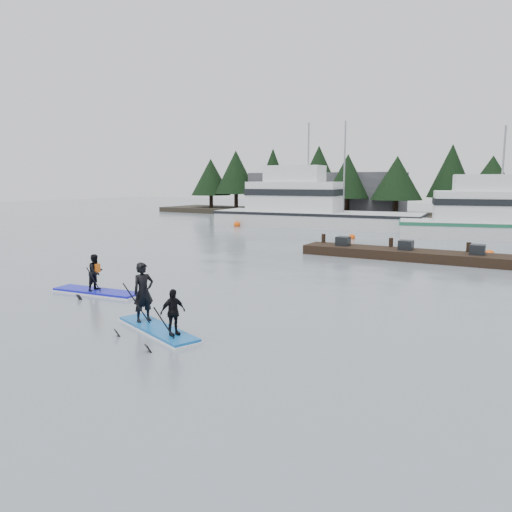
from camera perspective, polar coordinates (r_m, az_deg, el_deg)
The scene contains 12 objects.
ground at distance 15.95m, azimuth -11.56°, elevation -6.70°, with size 160.00×160.00×0.00m, color gray.
far_shore at distance 54.30m, azimuth 20.59°, elevation 4.07°, with size 70.00×8.00×0.60m, color #2D281E.
treeline at distance 54.32m, azimuth 20.58°, elevation 3.75°, with size 60.00×4.00×8.00m, color black, non-canonical shape.
waterfront_building at distance 60.39m, azimuth 7.89°, elevation 7.05°, with size 18.00×6.00×5.00m, color #4C4C51.
fishing_boat_large at distance 45.48m, azimuth 6.31°, elevation 4.38°, with size 18.82×7.38×10.26m.
fishing_boat_medium at distance 40.23m, azimuth 26.39°, elevation 2.76°, with size 15.80×8.25×8.95m.
floating_dock at distance 27.32m, azimuth 20.79°, elevation -0.14°, with size 15.05×2.01×0.50m, color black.
buoy_b at distance 36.13m, azimuth 10.90°, elevation 1.91°, with size 0.48×0.48×0.48m, color #ED4F0B.
buoy_d at distance 30.11m, azimuth 25.11°, elevation -0.11°, with size 0.52×0.52×0.52m, color #ED4F0B.
buoy_a at distance 45.07m, azimuth -2.20°, elevation 3.39°, with size 0.61×0.61×0.61m, color #ED4F0B.
paddleboard_solo at distance 19.44m, azimuth -17.81°, elevation -2.74°, with size 3.58×1.32×1.89m.
paddleboard_duo at distance 14.27m, azimuth -11.47°, elevation -5.88°, with size 3.41×1.91×2.31m.
Camera 1 is at (10.66, -11.10, 4.20)m, focal length 35.00 mm.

